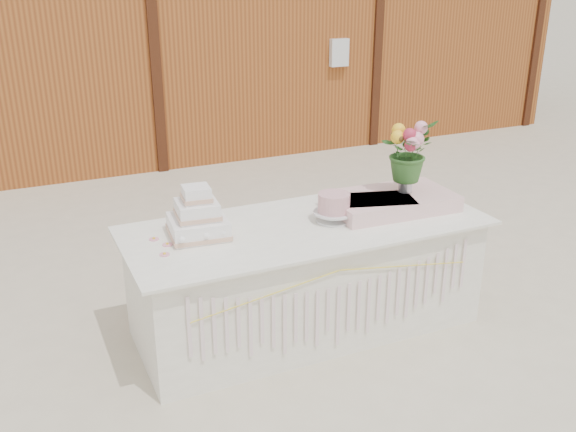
% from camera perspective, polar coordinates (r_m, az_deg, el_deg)
% --- Properties ---
extents(ground, '(80.00, 80.00, 0.00)m').
position_cam_1_polar(ground, '(4.56, 1.59, -9.72)').
color(ground, beige).
rests_on(ground, ground).
extents(barn, '(12.60, 4.60, 3.30)m').
position_cam_1_polar(barn, '(9.67, -14.85, 16.70)').
color(barn, '#98511F').
rests_on(barn, ground).
extents(cake_table, '(2.40, 1.00, 0.77)m').
position_cam_1_polar(cake_table, '(4.37, 1.67, -5.40)').
color(cake_table, white).
rests_on(cake_table, ground).
extents(wedding_cake, '(0.39, 0.39, 0.32)m').
position_cam_1_polar(wedding_cake, '(4.03, -8.03, -0.28)').
color(wedding_cake, white).
rests_on(wedding_cake, cake_table).
extents(pink_cake_stand, '(0.27, 0.27, 0.19)m').
position_cam_1_polar(pink_cake_stand, '(4.23, 4.09, 0.90)').
color(pink_cake_stand, silver).
rests_on(pink_cake_stand, cake_table).
extents(satin_runner, '(0.88, 0.53, 0.11)m').
position_cam_1_polar(satin_runner, '(4.52, 9.11, 1.29)').
color(satin_runner, beige).
rests_on(satin_runner, cake_table).
extents(flower_vase, '(0.10, 0.10, 0.13)m').
position_cam_1_polar(flower_vase, '(4.55, 10.39, 2.95)').
color(flower_vase, silver).
rests_on(flower_vase, satin_runner).
extents(bouquet, '(0.49, 0.47, 0.42)m').
position_cam_1_polar(bouquet, '(4.47, 10.63, 6.30)').
color(bouquet, '#326327').
rests_on(bouquet, flower_vase).
extents(loose_flowers, '(0.15, 0.30, 0.02)m').
position_cam_1_polar(loose_flowers, '(3.95, -11.37, -2.61)').
color(loose_flowers, pink).
rests_on(loose_flowers, cake_table).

